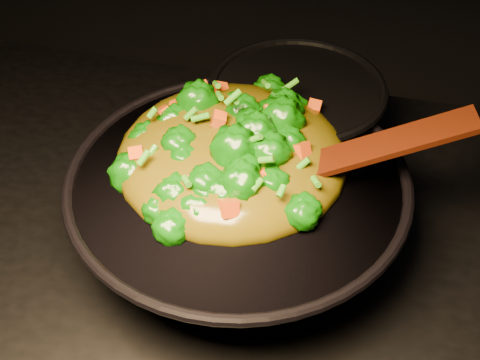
% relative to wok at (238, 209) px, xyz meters
% --- Properties ---
extents(wok, '(0.53, 0.53, 0.12)m').
position_rel_wok_xyz_m(wok, '(0.00, 0.00, 0.00)').
color(wok, black).
rests_on(wok, stovetop).
extents(stir_fry, '(0.34, 0.34, 0.10)m').
position_rel_wok_xyz_m(stir_fry, '(-0.02, 0.03, 0.11)').
color(stir_fry, '#0F5B06').
rests_on(stir_fry, wok).
extents(spatula, '(0.27, 0.11, 0.11)m').
position_rel_wok_xyz_m(spatula, '(0.14, 0.02, 0.11)').
color(spatula, '#381008').
rests_on(spatula, wok).
extents(back_pot, '(0.28, 0.28, 0.14)m').
position_rel_wok_xyz_m(back_pot, '(0.04, 0.18, 0.01)').
color(back_pot, black).
rests_on(back_pot, stovetop).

